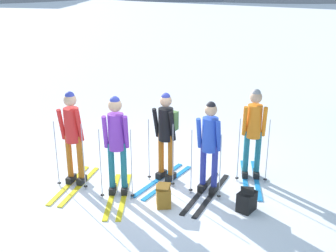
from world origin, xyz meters
The scene contains 8 objects.
ground_plane centered at (0.00, 0.00, 0.00)m, with size 400.00×400.00×0.00m, color white.
skier_in_red centered at (-1.42, -0.13, 1.02)m, with size 0.61×1.64×1.82m.
skier_in_purple centered at (-0.51, -0.38, 1.03)m, with size 0.60×1.72×1.85m.
skier_in_black centered at (0.25, 0.34, 0.99)m, with size 0.94×1.65×1.75m.
skier_in_blue centered at (1.09, -0.04, 0.95)m, with size 0.77×1.77×1.73m.
skier_in_orange centered at (1.88, 0.70, 1.02)m, with size 0.61×1.71×1.80m.
backpack_on_snow_front centered at (0.37, -0.65, 0.19)m, with size 0.31×0.37×0.38m.
backpack_on_snow_beside centered at (1.79, -0.58, 0.19)m, with size 0.36×0.40×0.38m.
Camera 1 is at (1.52, -6.95, 3.76)m, focal length 44.86 mm.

